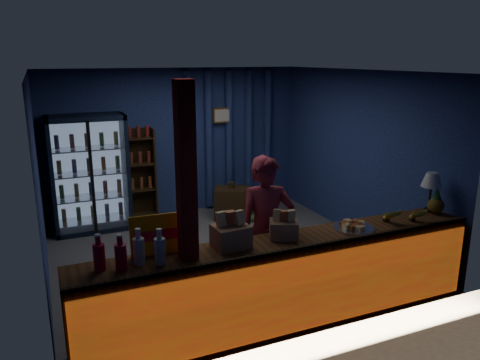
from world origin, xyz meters
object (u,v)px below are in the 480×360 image
Objects in this scene: shopkeeper at (266,232)px; pastry_tray at (354,227)px; green_chair at (256,201)px; table_lamp at (432,181)px.

shopkeeper reaches higher than pastry_tray.
green_chair is at bearing 80.69° from shopkeeper.
table_lamp is at bearing 99.44° from green_chair.
green_chair is 1.22× the size of table_lamp.
pastry_tray is at bearing 78.12° from green_chair.
pastry_tray is at bearing -15.83° from shopkeeper.
pastry_tray is (0.83, -0.48, 0.10)m from shopkeeper.
shopkeeper is at bearing 61.43° from green_chair.
table_lamp reaches higher than green_chair.
table_lamp is (1.21, 0.14, 0.36)m from pastry_tray.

